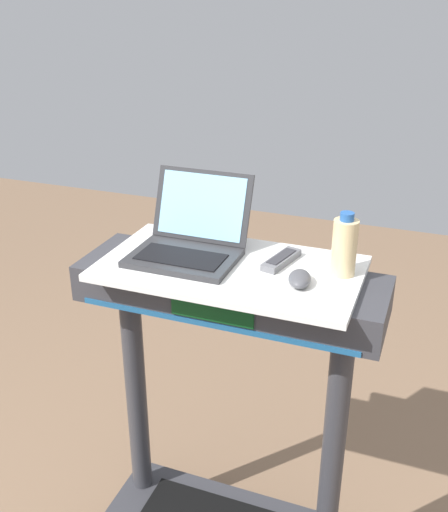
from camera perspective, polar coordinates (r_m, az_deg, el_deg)
The scene contains 5 objects.
desk_board at distance 1.71m, azimuth 0.59°, elevation -1.18°, with size 0.74×0.42×0.02m, color white.
laptop at distance 1.76m, azimuth -3.30°, elevation 1.53°, with size 0.30×0.30×0.22m.
computer_mouse at distance 1.61m, azimuth 7.21°, elevation -2.16°, with size 0.06×0.10×0.03m, color #4C4C51.
water_bottle at distance 1.66m, azimuth 11.39°, elevation 0.90°, with size 0.07×0.07×0.18m.
tv_remote at distance 1.73m, azimuth 5.48°, elevation -0.35°, with size 0.08×0.17×0.02m.
Camera 1 is at (0.53, -0.75, 1.83)m, focal length 42.04 mm.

